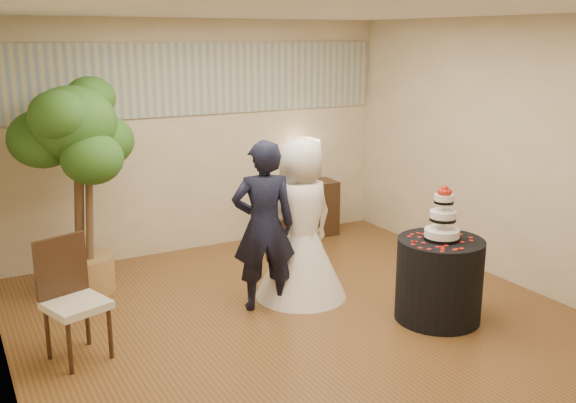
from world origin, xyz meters
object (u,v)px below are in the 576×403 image
wedding_cake (443,213)px  side_chair (76,301)px  groom (264,226)px  cake_table (439,280)px  console (304,209)px  ficus_tree (78,187)px  bride (301,219)px  table_lamp (304,161)px

wedding_cake → side_chair: size_ratio=0.51×
groom → wedding_cake: groom is taller
groom → cake_table: bearing=159.6°
wedding_cake → console: (0.20, 2.86, -0.67)m
side_chair → console: bearing=13.4°
ficus_tree → wedding_cake: bearing=-39.6°
groom → bride: groom is taller
table_lamp → side_chair: 3.93m
bride → console: bearing=-133.2°
side_chair → groom: bearing=-12.0°
wedding_cake → ficus_tree: 3.59m
console → side_chair: size_ratio=0.86×
groom → side_chair: (-1.80, -0.19, -0.33)m
groom → wedding_cake: bearing=159.6°
table_lamp → ficus_tree: size_ratio=0.26×
bride → table_lamp: (1.06, 1.76, 0.20)m
groom → side_chair: size_ratio=1.65×
wedding_cake → table_lamp: size_ratio=0.88×
table_lamp → ficus_tree: (-2.97, -0.58, 0.10)m
cake_table → wedding_cake: wedding_cake is taller
console → wedding_cake: bearing=-91.1°
wedding_cake → console: bearing=85.9°
bride → cake_table: (0.85, -1.10, -0.43)m
cake_table → console: 2.87m
console → ficus_tree: (-2.97, -0.58, 0.76)m
bride → ficus_tree: ficus_tree is taller
bride → side_chair: 2.31m
groom → console: 2.44m
cake_table → side_chair: side_chair is taller
side_chair → table_lamp: bearing=13.4°
cake_table → console: cake_table is taller
wedding_cake → ficus_tree: ficus_tree is taller
cake_table → table_lamp: size_ratio=1.37×
wedding_cake → console: size_ratio=0.58×
groom → table_lamp: groom is taller
ficus_tree → console: bearing=11.0°
wedding_cake → table_lamp: bearing=85.9°
table_lamp → side_chair: bearing=-148.4°
table_lamp → bride: bearing=-121.0°
bride → ficus_tree: (-1.92, 1.18, 0.30)m
ficus_tree → side_chair: bearing=-103.4°
side_chair → cake_table: bearing=-32.9°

